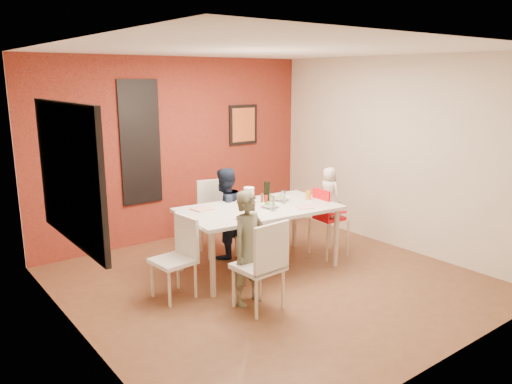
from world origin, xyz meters
TOP-DOWN VIEW (x-y plane):
  - ground at (0.00, 0.00)m, footprint 4.50×4.50m
  - ceiling at (0.00, 0.00)m, footprint 4.50×4.50m
  - wall_back at (0.00, 2.25)m, footprint 4.50×0.02m
  - wall_front at (0.00, -2.25)m, footprint 4.50×0.02m
  - wall_left at (-2.25, 0.00)m, footprint 0.02×4.50m
  - wall_right at (2.25, 0.00)m, footprint 0.02×4.50m
  - brick_accent_wall at (0.00, 2.23)m, footprint 4.50×0.02m
  - picture_window_frame at (-2.22, 0.20)m, footprint 0.05×1.70m
  - picture_window_pane at (-2.21, 0.20)m, footprint 0.02×1.55m
  - glassblock_strip at (-0.60, 2.21)m, footprint 0.55×0.03m
  - glassblock_surround at (-0.60, 2.21)m, footprint 0.60×0.03m
  - art_print_frame at (1.20, 2.21)m, footprint 0.54×0.03m
  - art_print_canvas at (1.20, 2.19)m, footprint 0.44×0.01m
  - dining_table at (0.14, 0.42)m, footprint 2.05×1.28m
  - chair_near at (-0.55, -0.56)m, footprint 0.48×0.48m
  - chair_far at (0.05, 1.28)m, footprint 0.58×0.58m
  - chair_left at (-1.07, 0.32)m, footprint 0.46×0.46m
  - high_chair at (1.15, 0.22)m, footprint 0.43×0.43m
  - child_near at (-0.56, -0.31)m, footprint 0.50×0.37m
  - child_far at (0.03, 1.03)m, footprint 0.69×0.59m
  - toddler at (1.18, 0.22)m, footprint 0.24×0.35m
  - plate_near_left at (-0.30, 0.06)m, footprint 0.25×0.25m
  - plate_far_mid at (0.15, 0.72)m, footprint 0.28×0.28m
  - plate_near_right at (0.59, 0.06)m, footprint 0.26×0.26m
  - plate_far_left at (-0.49, 0.76)m, footprint 0.25×0.25m
  - salad_bowl_a at (0.23, 0.32)m, footprint 0.24×0.24m
  - salad_bowl_b at (0.59, 0.52)m, footprint 0.23×0.23m
  - wine_bottle at (0.32, 0.49)m, footprint 0.08×0.08m
  - wine_glass_a at (0.15, 0.17)m, footprint 0.06×0.06m
  - wine_glass_b at (0.49, 0.36)m, footprint 0.06×0.06m
  - paper_towel_roll at (-0.05, 0.37)m, footprint 0.13×0.13m
  - condiment_red at (0.24, 0.40)m, footprint 0.04×0.04m
  - condiment_green at (0.30, 0.39)m, footprint 0.04×0.04m
  - condiment_brown at (0.24, 0.49)m, footprint 0.04×0.04m
  - sippy_cup at (0.91, 0.34)m, footprint 0.07×0.07m

SIDE VIEW (x-z plane):
  - ground at x=0.00m, z-range 0.00..0.00m
  - chair_left at x=-1.07m, z-range 0.05..0.96m
  - chair_near at x=-0.55m, z-range 0.06..1.04m
  - chair_far at x=0.05m, z-range 0.06..1.07m
  - high_chair at x=1.15m, z-range 0.10..1.05m
  - child_far at x=0.03m, z-range 0.00..1.23m
  - child_near at x=-0.56m, z-range 0.00..1.25m
  - dining_table at x=0.14m, z-range 0.33..1.15m
  - plate_near_right at x=0.59m, z-range 0.81..0.82m
  - plate_near_left at x=-0.30m, z-range 0.81..0.83m
  - plate_far_left at x=-0.49m, z-range 0.81..0.83m
  - plate_far_mid at x=0.15m, z-range 0.81..0.83m
  - salad_bowl_b at x=0.59m, z-range 0.81..0.87m
  - salad_bowl_a at x=0.23m, z-range 0.81..0.87m
  - sippy_cup at x=0.91m, z-range 0.81..0.93m
  - condiment_red at x=0.24m, z-range 0.81..0.95m
  - condiment_green at x=0.30m, z-range 0.81..0.96m
  - condiment_brown at x=0.24m, z-range 0.81..0.96m
  - toddler at x=1.18m, z-range 0.56..1.24m
  - wine_glass_b at x=0.49m, z-range 0.81..0.99m
  - wine_glass_a at x=0.15m, z-range 0.81..1.00m
  - paper_towel_roll at x=-0.05m, z-range 0.81..1.10m
  - wine_bottle at x=0.32m, z-range 0.81..1.10m
  - wall_back at x=0.00m, z-range 0.00..2.70m
  - wall_front at x=0.00m, z-range 0.00..2.70m
  - wall_left at x=-2.25m, z-range 0.00..2.70m
  - wall_right at x=2.25m, z-range 0.00..2.70m
  - brick_accent_wall at x=0.00m, z-range 0.00..2.70m
  - glassblock_strip at x=-0.60m, z-range 0.65..2.35m
  - glassblock_surround at x=-0.60m, z-range 0.62..2.38m
  - picture_window_frame at x=-2.22m, z-range 0.90..2.20m
  - picture_window_pane at x=-2.21m, z-range 0.98..2.12m
  - art_print_frame at x=1.20m, z-range 1.33..1.97m
  - art_print_canvas at x=1.20m, z-range 1.38..1.92m
  - ceiling at x=0.00m, z-range 2.69..2.71m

